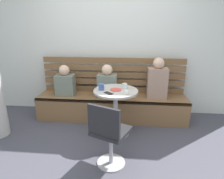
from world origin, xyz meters
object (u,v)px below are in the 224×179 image
object	(u,v)px
booth_bench	(112,107)
person_child_middle	(65,82)
cafe_table	(116,104)
white_chair	(108,134)
cup_espresso_small	(126,93)
plate_small	(116,90)
person_adult	(157,80)
person_child_left	(107,83)
cup_mug_blue	(101,87)
phone_on_table	(109,93)
cup_glass_short	(125,86)

from	to	relation	value
booth_bench	person_child_middle	size ratio (longest dim) A/B	4.82
cafe_table	person_child_middle	distance (m)	1.11
white_chair	person_child_middle	xyz separation A→B (m)	(-0.94, 1.34, 0.22)
cup_espresso_small	plate_small	size ratio (longest dim) A/B	0.33
person_child_middle	plate_small	distance (m)	1.10
person_adult	person_child_middle	world-z (taller)	person_adult
plate_small	booth_bench	bearing A→B (deg)	102.09
person_child_middle	person_child_left	bearing A→B (deg)	-1.08
cafe_table	cup_mug_blue	world-z (taller)	cup_mug_blue
booth_bench	person_child_left	bearing A→B (deg)	-167.77
person_adult	cup_mug_blue	bearing A→B (deg)	-148.17
booth_bench	person_child_middle	bearing A→B (deg)	-179.82
cup_espresso_small	phone_on_table	bearing A→B (deg)	176.21
person_child_left	plate_small	xyz separation A→B (m)	(0.19, -0.51, 0.05)
cup_espresso_small	phone_on_table	world-z (taller)	cup_espresso_small
white_chair	plate_small	world-z (taller)	white_chair
white_chair	cup_espresso_small	distance (m)	0.72
person_adult	plate_small	bearing A→B (deg)	-141.27
phone_on_table	booth_bench	bearing A→B (deg)	45.16
cafe_table	person_child_left	world-z (taller)	person_child_left
booth_bench	white_chair	size ratio (longest dim) A/B	3.18
cafe_table	phone_on_table	world-z (taller)	phone_on_table
cup_mug_blue	plate_small	size ratio (longest dim) A/B	0.56
white_chair	plate_small	size ratio (longest dim) A/B	5.00
booth_bench	phone_on_table	xyz separation A→B (m)	(0.02, -0.69, 0.52)
plate_small	cup_espresso_small	bearing A→B (deg)	-46.92
cup_mug_blue	plate_small	distance (m)	0.22
person_child_left	cup_glass_short	distance (m)	0.54
person_adult	cup_espresso_small	bearing A→B (deg)	-125.54
booth_bench	cup_glass_short	distance (m)	0.75
cafe_table	cup_espresso_small	xyz separation A→B (m)	(0.17, -0.18, 0.25)
cup_glass_short	phone_on_table	xyz separation A→B (m)	(-0.22, -0.26, -0.04)
cup_espresso_small	booth_bench	bearing A→B (deg)	111.55
booth_bench	cup_mug_blue	world-z (taller)	cup_mug_blue
cafe_table	person_child_middle	world-z (taller)	person_child_middle
white_chair	cup_glass_short	distance (m)	0.97
cafe_table	plate_small	size ratio (longest dim) A/B	4.35
person_child_middle	cup_glass_short	xyz separation A→B (m)	(1.10, -0.43, 0.10)
person_child_left	cup_glass_short	size ratio (longest dim) A/B	7.36
plate_small	person_adult	bearing A→B (deg)	38.73
cafe_table	person_adult	xyz separation A→B (m)	(0.69, 0.55, 0.24)
person_adult	cup_glass_short	size ratio (longest dim) A/B	8.95
booth_bench	cup_mug_blue	xyz separation A→B (m)	(-0.11, -0.54, 0.57)
cup_glass_short	cup_espresso_small	bearing A→B (deg)	-82.77
cafe_table	person_child_left	distance (m)	0.58
cafe_table	plate_small	xyz separation A→B (m)	(0.00, -0.00, 0.23)
person_child_left	person_child_middle	xyz separation A→B (m)	(-0.77, 0.01, -0.01)
plate_small	cup_glass_short	bearing A→B (deg)	36.25
phone_on_table	white_chair	bearing A→B (deg)	-130.31
person_adult	plate_small	size ratio (longest dim) A/B	4.21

